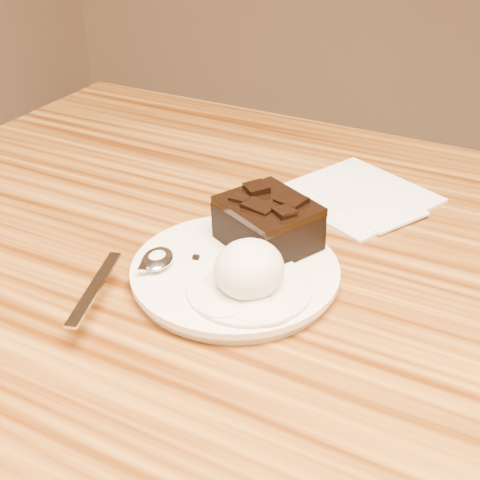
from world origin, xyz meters
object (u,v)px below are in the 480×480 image
at_px(brownie, 268,226).
at_px(spoon, 158,260).
at_px(ice_cream_scoop, 249,269).
at_px(plate, 235,274).
at_px(napkin, 357,194).

bearing_deg(brownie, spoon, -132.57).
distance_m(brownie, ice_cream_scoop, 0.08).
relative_size(plate, brownie, 2.28).
bearing_deg(plate, brownie, 79.84).
bearing_deg(spoon, napkin, 47.84).
bearing_deg(plate, napkin, 77.87).
relative_size(plate, ice_cream_scoop, 3.02).
bearing_deg(spoon, plate, 7.29).
height_order(brownie, napkin, brownie).
bearing_deg(ice_cream_scoop, brownie, 103.62).
distance_m(brownie, napkin, 0.17).
bearing_deg(spoon, ice_cream_scoop, -14.71).
xyz_separation_m(ice_cream_scoop, napkin, (0.02, 0.24, -0.03)).
height_order(plate, spoon, spoon).
distance_m(plate, napkin, 0.22).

